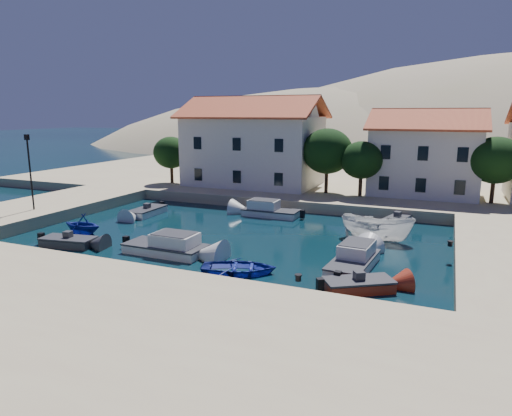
{
  "coord_description": "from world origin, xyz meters",
  "views": [
    {
      "loc": [
        14.24,
        -19.11,
        8.94
      ],
      "look_at": [
        1.29,
        11.41,
        2.0
      ],
      "focal_mm": 32.0,
      "sensor_mm": 36.0,
      "label": 1
    }
  ],
  "objects_px": {
    "lamppost": "(30,165)",
    "rowboat_south": "(239,273)",
    "boat_east": "(376,240)",
    "building_left": "(254,140)",
    "cabin_cruiser_south": "(165,246)",
    "cabin_cruiser_east": "(353,261)",
    "building_mid": "(425,151)"
  },
  "relations": [
    {
      "from": "lamppost",
      "to": "rowboat_south",
      "type": "bearing_deg",
      "value": -12.74
    },
    {
      "from": "boat_east",
      "to": "building_left",
      "type": "bearing_deg",
      "value": 52.98
    },
    {
      "from": "cabin_cruiser_south",
      "to": "cabin_cruiser_east",
      "type": "bearing_deg",
      "value": 9.28
    },
    {
      "from": "cabin_cruiser_south",
      "to": "cabin_cruiser_east",
      "type": "distance_m",
      "value": 11.92
    },
    {
      "from": "building_left",
      "to": "cabin_cruiser_east",
      "type": "relative_size",
      "value": 2.79
    },
    {
      "from": "building_mid",
      "to": "cabin_cruiser_east",
      "type": "relative_size",
      "value": 1.99
    },
    {
      "from": "building_left",
      "to": "lamppost",
      "type": "distance_m",
      "value": 23.1
    },
    {
      "from": "lamppost",
      "to": "rowboat_south",
      "type": "xyz_separation_m",
      "value": [
        21.21,
        -4.79,
        -4.75
      ]
    },
    {
      "from": "boat_east",
      "to": "building_mid",
      "type": "bearing_deg",
      "value": -1.82
    },
    {
      "from": "building_mid",
      "to": "lamppost",
      "type": "xyz_separation_m",
      "value": [
        -29.5,
        -21.0,
        -0.47
      ]
    },
    {
      "from": "cabin_cruiser_south",
      "to": "building_left",
      "type": "bearing_deg",
      "value": 99.93
    },
    {
      "from": "cabin_cruiser_south",
      "to": "cabin_cruiser_east",
      "type": "xyz_separation_m",
      "value": [
        11.79,
        1.77,
        -0.0
      ]
    },
    {
      "from": "rowboat_south",
      "to": "cabin_cruiser_south",
      "type": "bearing_deg",
      "value": 57.08
    },
    {
      "from": "rowboat_south",
      "to": "boat_east",
      "type": "height_order",
      "value": "boat_east"
    },
    {
      "from": "building_left",
      "to": "cabin_cruiser_south",
      "type": "xyz_separation_m",
      "value": [
        3.77,
        -23.32,
        -5.46
      ]
    },
    {
      "from": "building_mid",
      "to": "cabin_cruiser_east",
      "type": "bearing_deg",
      "value": -96.19
    },
    {
      "from": "boat_east",
      "to": "cabin_cruiser_south",
      "type": "bearing_deg",
      "value": 131.15
    },
    {
      "from": "building_mid",
      "to": "building_left",
      "type": "bearing_deg",
      "value": -176.82
    },
    {
      "from": "building_left",
      "to": "rowboat_south",
      "type": "relative_size",
      "value": 3.44
    },
    {
      "from": "rowboat_south",
      "to": "boat_east",
      "type": "distance_m",
      "value": 11.79
    },
    {
      "from": "building_left",
      "to": "rowboat_south",
      "type": "distance_m",
      "value": 27.28
    },
    {
      "from": "building_mid",
      "to": "lamppost",
      "type": "distance_m",
      "value": 36.21
    },
    {
      "from": "boat_east",
      "to": "lamppost",
      "type": "bearing_deg",
      "value": 106.73
    },
    {
      "from": "lamppost",
      "to": "cabin_cruiser_south",
      "type": "bearing_deg",
      "value": -12.26
    },
    {
      "from": "rowboat_south",
      "to": "building_left",
      "type": "bearing_deg",
      "value": 2.42
    },
    {
      "from": "lamppost",
      "to": "rowboat_south",
      "type": "distance_m",
      "value": 22.26
    },
    {
      "from": "building_left",
      "to": "rowboat_south",
      "type": "bearing_deg",
      "value": -68.61
    },
    {
      "from": "building_left",
      "to": "cabin_cruiser_east",
      "type": "height_order",
      "value": "building_left"
    },
    {
      "from": "lamppost",
      "to": "boat_east",
      "type": "distance_m",
      "value": 28.28
    },
    {
      "from": "cabin_cruiser_south",
      "to": "cabin_cruiser_east",
      "type": "height_order",
      "value": "same"
    },
    {
      "from": "building_mid",
      "to": "rowboat_south",
      "type": "bearing_deg",
      "value": -107.81
    },
    {
      "from": "building_left",
      "to": "lamppost",
      "type": "height_order",
      "value": "building_left"
    }
  ]
}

